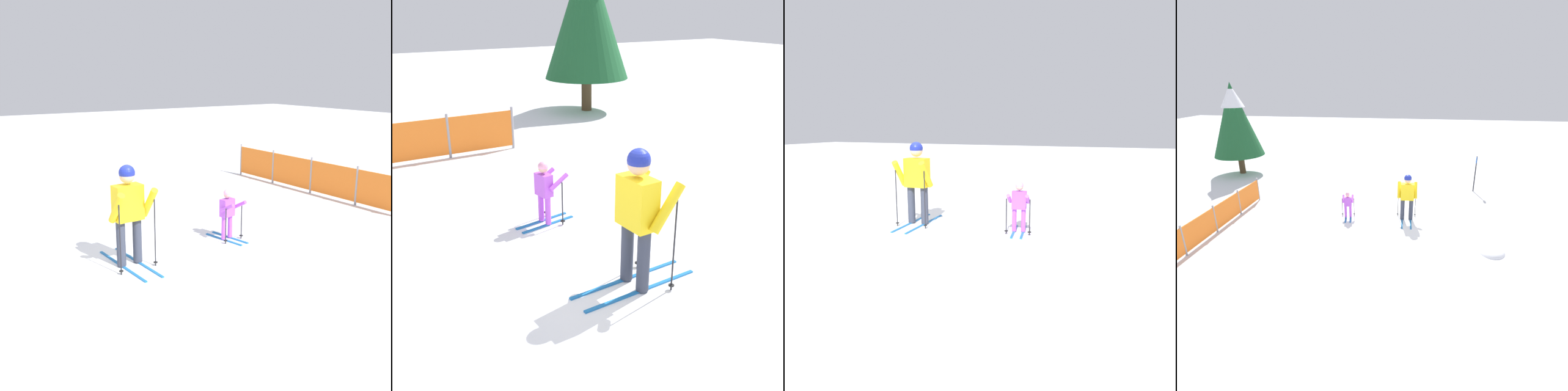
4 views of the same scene
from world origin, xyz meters
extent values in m
plane|color=white|center=(0.00, 0.00, 0.00)|extent=(60.00, 60.00, 0.00)
cube|color=#1966B2|center=(0.24, 0.07, 0.01)|extent=(1.57, 0.12, 0.02)
cube|color=#1966B2|center=(0.25, -0.23, 0.01)|extent=(1.57, 0.12, 0.02)
cylinder|color=#333847|center=(0.24, 0.07, 0.39)|extent=(0.15, 0.15, 0.74)
cylinder|color=#333847|center=(0.25, -0.23, 0.39)|extent=(0.15, 0.15, 0.74)
cube|color=yellow|center=(0.24, -0.08, 1.05)|extent=(0.29, 0.48, 0.58)
cylinder|color=yellow|center=(0.41, 0.22, 1.04)|extent=(0.45, 0.14, 0.55)
cylinder|color=yellow|center=(0.43, -0.36, 1.04)|extent=(0.45, 0.14, 0.55)
sphere|color=#D8AD8C|center=(0.24, -0.08, 1.49)|extent=(0.25, 0.25, 0.25)
sphere|color=navy|center=(0.24, -0.08, 1.53)|extent=(0.26, 0.26, 0.26)
cylinder|color=black|center=(0.52, 0.25, 0.58)|extent=(0.02, 0.02, 1.16)
cylinder|color=black|center=(0.52, 0.25, 0.06)|extent=(0.07, 0.07, 0.01)
cylinder|color=black|center=(0.56, -0.37, 0.58)|extent=(0.02, 0.02, 1.16)
cylinder|color=black|center=(0.56, -0.37, 0.06)|extent=(0.07, 0.07, 0.01)
cube|color=#1966B2|center=(0.07, 2.09, 0.01)|extent=(0.90, 0.21, 0.02)
cube|color=#1966B2|center=(0.10, 1.92, 0.01)|extent=(0.90, 0.21, 0.02)
cylinder|color=#B24CD8|center=(0.07, 2.09, 0.23)|extent=(0.09, 0.09, 0.43)
cylinder|color=#B24CD8|center=(0.10, 1.92, 0.23)|extent=(0.09, 0.09, 0.43)
cube|color=#B24CD8|center=(0.09, 2.01, 0.62)|extent=(0.20, 0.29, 0.33)
cylinder|color=#B24CD8|center=(0.21, 2.20, 0.67)|extent=(0.34, 0.13, 0.22)
cylinder|color=#B24CD8|center=(0.27, 1.87, 0.67)|extent=(0.34, 0.13, 0.22)
sphere|color=#D8AD8C|center=(0.09, 2.01, 0.87)|extent=(0.14, 0.14, 0.14)
sphere|color=pink|center=(0.09, 2.01, 0.89)|extent=(0.15, 0.15, 0.15)
cylinder|color=black|center=(0.22, 2.25, 0.33)|extent=(0.02, 0.02, 0.67)
cylinder|color=black|center=(0.22, 2.25, 0.06)|extent=(0.07, 0.07, 0.01)
cylinder|color=black|center=(0.30, 1.83, 0.33)|extent=(0.02, 0.02, 0.67)
cylinder|color=black|center=(0.30, 1.83, 0.06)|extent=(0.07, 0.07, 0.01)
cylinder|color=gray|center=(-0.21, 6.01, 0.47)|extent=(0.06, 0.06, 0.94)
cylinder|color=gray|center=(1.23, 6.03, 0.47)|extent=(0.06, 0.06, 0.94)
cube|color=orange|center=(-0.93, 6.00, 0.47)|extent=(1.44, 0.05, 0.79)
cube|color=orange|center=(0.51, 6.02, 0.47)|extent=(1.44, 0.05, 0.79)
cylinder|color=#4C3823|center=(4.75, 8.82, 0.48)|extent=(0.31, 0.31, 0.97)
cone|color=#1A522A|center=(4.75, 8.82, 2.77)|extent=(2.46, 2.46, 3.61)
camera|label=1|loc=(7.13, -3.25, 3.06)|focal=45.00mm
camera|label=2|loc=(-2.71, -4.07, 3.09)|focal=45.00mm
camera|label=3|loc=(6.79, 3.93, 1.98)|focal=35.00mm
camera|label=4|loc=(-9.69, -0.35, 4.67)|focal=28.00mm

